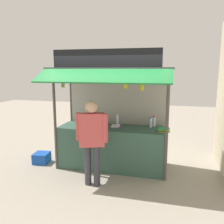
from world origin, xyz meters
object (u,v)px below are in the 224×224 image
(water_bottle_front_right, at_px, (154,121))
(banana_bunch_rightmost, at_px, (63,84))
(banana_bunch_inner_right, at_px, (125,85))
(vendor_person, at_px, (92,135))
(water_bottle_center, at_px, (90,120))
(water_bottle_left, at_px, (117,120))
(magazine_stack_back_left, at_px, (116,127))
(magazine_stack_front_left, at_px, (164,130))
(water_bottle_mid_left, at_px, (151,123))
(magazine_stack_far_right, at_px, (94,126))
(banana_bunch_inner_left, at_px, (142,87))
(plastic_crate, at_px, (42,158))

(water_bottle_front_right, relative_size, banana_bunch_rightmost, 0.87)
(banana_bunch_inner_right, bearing_deg, vendor_person, -141.25)
(water_bottle_center, bearing_deg, water_bottle_left, 11.33)
(magazine_stack_back_left, bearing_deg, banana_bunch_rightmost, -155.32)
(water_bottle_front_right, bearing_deg, magazine_stack_back_left, -158.64)
(magazine_stack_front_left, distance_m, banana_bunch_inner_right, 1.30)
(magazine_stack_front_left, xyz_separation_m, banana_bunch_inner_right, (-0.75, -0.45, 0.97))
(banana_bunch_rightmost, bearing_deg, water_bottle_mid_left, 21.04)
(water_bottle_front_right, distance_m, magazine_stack_back_left, 0.88)
(banana_bunch_rightmost, distance_m, banana_bunch_inner_right, 1.32)
(magazine_stack_far_right, height_order, vendor_person, vendor_person)
(magazine_stack_back_left, height_order, vendor_person, vendor_person)
(water_bottle_front_right, height_order, banana_bunch_inner_right, banana_bunch_inner_right)
(magazine_stack_far_right, distance_m, banana_bunch_rightmost, 1.18)
(magazine_stack_far_right, height_order, banana_bunch_inner_right, banana_bunch_inner_right)
(banana_bunch_inner_left, distance_m, vendor_person, 1.33)
(water_bottle_center, relative_size, magazine_stack_front_left, 0.83)
(magazine_stack_front_left, xyz_separation_m, banana_bunch_rightmost, (-2.07, -0.46, 0.97))
(water_bottle_center, xyz_separation_m, vendor_person, (0.39, -1.01, -0.06))
(water_bottle_left, xyz_separation_m, magazine_stack_front_left, (1.07, -0.24, -0.09))
(magazine_stack_back_left, height_order, magazine_stack_front_left, magazine_stack_back_left)
(water_bottle_center, xyz_separation_m, magazine_stack_far_right, (0.16, -0.17, -0.10))
(water_bottle_left, bearing_deg, plastic_crate, -167.92)
(magazine_stack_back_left, xyz_separation_m, magazine_stack_front_left, (1.04, -0.02, -0.00))
(banana_bunch_inner_left, relative_size, plastic_crate, 0.89)
(magazine_stack_front_left, xyz_separation_m, vendor_person, (-1.30, -0.89, 0.03))
(magazine_stack_front_left, bearing_deg, water_bottle_center, 176.04)
(water_bottle_center, relative_size, plastic_crate, 0.72)
(water_bottle_left, xyz_separation_m, banana_bunch_rightmost, (-1.00, -0.70, 0.88))
(water_bottle_front_right, relative_size, banana_bunch_inner_left, 0.80)
(magazine_stack_back_left, height_order, banana_bunch_rightmost, banana_bunch_rightmost)
(magazine_stack_far_right, relative_size, banana_bunch_inner_left, 0.88)
(water_bottle_mid_left, height_order, water_bottle_left, water_bottle_left)
(magazine_stack_front_left, height_order, vendor_person, vendor_person)
(banana_bunch_rightmost, bearing_deg, water_bottle_front_right, 23.23)
(plastic_crate, bearing_deg, magazine_stack_back_left, 4.95)
(banana_bunch_rightmost, relative_size, banana_bunch_inner_right, 1.02)
(water_bottle_front_right, bearing_deg, banana_bunch_inner_left, -104.08)
(plastic_crate, bearing_deg, water_bottle_front_right, 10.26)
(vendor_person, relative_size, plastic_crate, 4.77)
(water_bottle_center, bearing_deg, water_bottle_mid_left, 4.52)
(water_bottle_left, height_order, banana_bunch_rightmost, banana_bunch_rightmost)
(banana_bunch_inner_left, relative_size, banana_bunch_rightmost, 1.08)
(magazine_stack_back_left, bearing_deg, banana_bunch_inner_left, -37.41)
(vendor_person, bearing_deg, banana_bunch_rightmost, 131.95)
(water_bottle_center, bearing_deg, magazine_stack_back_left, -8.78)
(water_bottle_center, relative_size, magazine_stack_back_left, 0.85)
(water_bottle_left, distance_m, banana_bunch_inner_right, 1.16)
(water_bottle_mid_left, xyz_separation_m, water_bottle_front_right, (0.07, 0.11, 0.01))
(plastic_crate, bearing_deg, banana_bunch_inner_left, -7.36)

